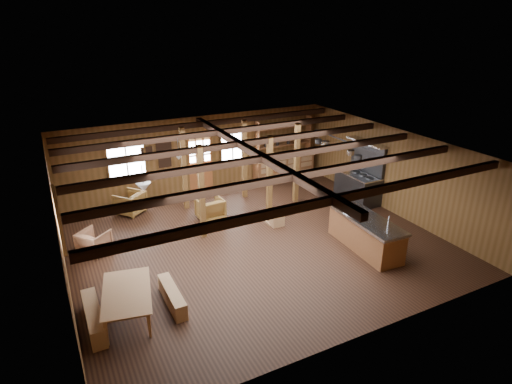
{
  "coord_description": "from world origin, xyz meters",
  "views": [
    {
      "loc": [
        -4.91,
        -9.74,
        6.03
      ],
      "look_at": [
        0.43,
        0.79,
        1.19
      ],
      "focal_mm": 30.0,
      "sensor_mm": 36.0,
      "label": 1
    }
  ],
  "objects_px": {
    "commercial_range": "(360,182)",
    "dining_table": "(130,304)",
    "armchair_b": "(210,209)",
    "armchair_c": "(94,242)",
    "kitchen_island": "(365,233)",
    "armchair_a": "(130,203)"
  },
  "relations": [
    {
      "from": "commercial_range",
      "to": "armchair_b",
      "type": "bearing_deg",
      "value": 170.11
    },
    {
      "from": "armchair_c",
      "to": "kitchen_island",
      "type": "bearing_deg",
      "value": -155.43
    },
    {
      "from": "commercial_range",
      "to": "armchair_c",
      "type": "bearing_deg",
      "value": 177.58
    },
    {
      "from": "kitchen_island",
      "to": "armchair_b",
      "type": "bearing_deg",
      "value": 133.51
    },
    {
      "from": "kitchen_island",
      "to": "dining_table",
      "type": "relative_size",
      "value": 1.42
    },
    {
      "from": "armchair_a",
      "to": "dining_table",
      "type": "bearing_deg",
      "value": 39.58
    },
    {
      "from": "kitchen_island",
      "to": "armchair_a",
      "type": "distance_m",
      "value": 7.55
    },
    {
      "from": "armchair_b",
      "to": "commercial_range",
      "type": "bearing_deg",
      "value": 165.85
    },
    {
      "from": "commercial_range",
      "to": "dining_table",
      "type": "bearing_deg",
      "value": -161.83
    },
    {
      "from": "commercial_range",
      "to": "armchair_a",
      "type": "bearing_deg",
      "value": 161.13
    },
    {
      "from": "kitchen_island",
      "to": "armchair_a",
      "type": "bearing_deg",
      "value": 138.01
    },
    {
      "from": "armchair_a",
      "to": "armchair_b",
      "type": "bearing_deg",
      "value": 104.74
    },
    {
      "from": "armchair_b",
      "to": "armchair_c",
      "type": "xyz_separation_m",
      "value": [
        -3.6,
        -0.54,
        -0.03
      ]
    },
    {
      "from": "commercial_range",
      "to": "dining_table",
      "type": "distance_m",
      "value": 9.0
    },
    {
      "from": "kitchen_island",
      "to": "armchair_c",
      "type": "bearing_deg",
      "value": 157.81
    },
    {
      "from": "commercial_range",
      "to": "armchair_c",
      "type": "distance_m",
      "value": 8.86
    },
    {
      "from": "armchair_a",
      "to": "armchair_c",
      "type": "bearing_deg",
      "value": 18.18
    },
    {
      "from": "kitchen_island",
      "to": "commercial_range",
      "type": "xyz_separation_m",
      "value": [
        2.06,
        2.77,
        0.2
      ]
    },
    {
      "from": "kitchen_island",
      "to": "armchair_a",
      "type": "relative_size",
      "value": 3.06
    },
    {
      "from": "armchair_c",
      "to": "commercial_range",
      "type": "bearing_deg",
      "value": -132.96
    },
    {
      "from": "dining_table",
      "to": "armchair_c",
      "type": "xyz_separation_m",
      "value": [
        -0.3,
        3.18,
        0.02
      ]
    },
    {
      "from": "dining_table",
      "to": "kitchen_island",
      "type": "bearing_deg",
      "value": -78.34
    }
  ]
}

